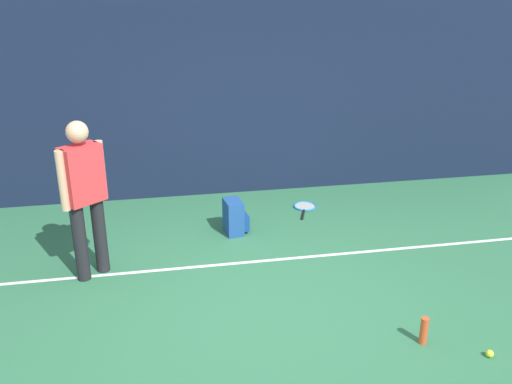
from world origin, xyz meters
TOP-DOWN VIEW (x-y plane):
  - ground_plane at (0.00, 0.00)m, footprint 12.00×12.00m
  - back_fence at (0.00, 3.00)m, footprint 10.00×0.10m
  - court_line at (0.00, 0.78)m, footprint 9.00×0.05m
  - tennis_player at (-1.70, 0.82)m, footprint 0.45×0.42m
  - tennis_racket at (1.02, 2.19)m, footprint 0.42×0.64m
  - backpack at (-0.05, 1.57)m, footprint 0.31×0.33m
  - tennis_ball_near_player at (1.71, -1.22)m, footprint 0.07×0.07m
  - water_bottle at (1.24, -0.94)m, footprint 0.07×0.07m

SIDE VIEW (x-z plane):
  - ground_plane at x=0.00m, z-range 0.00..0.00m
  - court_line at x=0.00m, z-range 0.00..0.00m
  - tennis_racket at x=1.02m, z-range 0.00..0.03m
  - tennis_ball_near_player at x=1.71m, z-range 0.00..0.07m
  - water_bottle at x=1.24m, z-range 0.00..0.26m
  - backpack at x=-0.05m, z-range -0.01..0.43m
  - tennis_player at x=-1.70m, z-range 0.12..1.82m
  - back_fence at x=0.00m, z-range 0.00..2.93m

